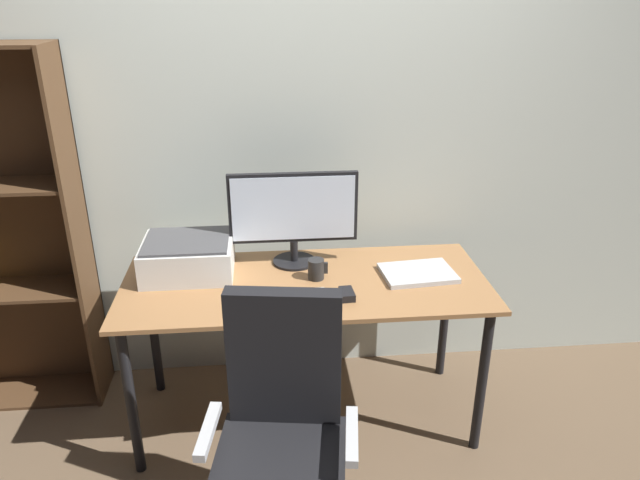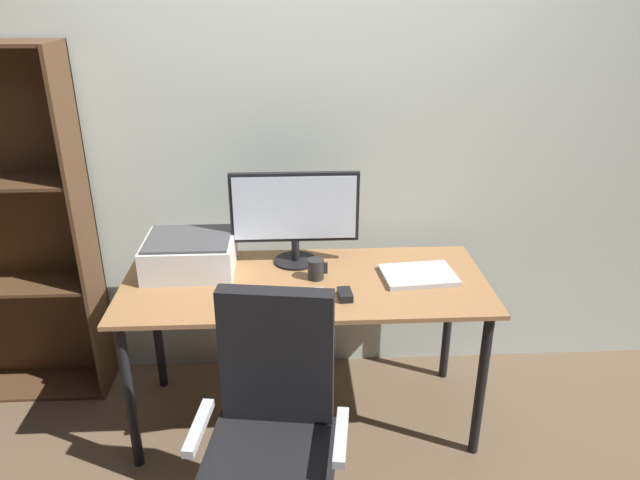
# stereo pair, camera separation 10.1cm
# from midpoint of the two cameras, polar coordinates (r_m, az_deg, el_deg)

# --- Properties ---
(ground_plane) EXTENTS (12.00, 12.00, 0.00)m
(ground_plane) POSITION_cam_midpoint_polar(r_m,az_deg,el_deg) (3.03, -2.27, -16.55)
(ground_plane) COLOR brown
(back_wall) EXTENTS (6.40, 0.10, 2.60)m
(back_wall) POSITION_cam_midpoint_polar(r_m,az_deg,el_deg) (2.91, -3.27, 10.55)
(back_wall) COLOR beige
(back_wall) RESTS_ON ground
(desk) EXTENTS (1.62, 0.68, 0.74)m
(desk) POSITION_cam_midpoint_polar(r_m,az_deg,el_deg) (2.66, -2.49, -5.66)
(desk) COLOR olive
(desk) RESTS_ON ground
(monitor) EXTENTS (0.59, 0.20, 0.44)m
(monitor) POSITION_cam_midpoint_polar(r_m,az_deg,el_deg) (2.70, -3.66, 2.68)
(monitor) COLOR black
(monitor) RESTS_ON desk
(keyboard) EXTENTS (0.29, 0.12, 0.02)m
(keyboard) POSITION_cam_midpoint_polar(r_m,az_deg,el_deg) (2.49, -4.03, -5.43)
(keyboard) COLOR silver
(keyboard) RESTS_ON desk
(mouse) EXTENTS (0.06, 0.10, 0.03)m
(mouse) POSITION_cam_midpoint_polar(r_m,az_deg,el_deg) (2.48, 1.45, -5.26)
(mouse) COLOR black
(mouse) RESTS_ON desk
(coffee_mug) EXTENTS (0.09, 0.07, 0.09)m
(coffee_mug) POSITION_cam_midpoint_polar(r_m,az_deg,el_deg) (2.62, -1.46, -2.84)
(coffee_mug) COLOR black
(coffee_mug) RESTS_ON desk
(laptop) EXTENTS (0.34, 0.26, 0.02)m
(laptop) POSITION_cam_midpoint_polar(r_m,az_deg,el_deg) (2.69, 8.37, -3.19)
(laptop) COLOR #B7BABC
(laptop) RESTS_ON desk
(printer) EXTENTS (0.40, 0.34, 0.16)m
(printer) POSITION_cam_midpoint_polar(r_m,az_deg,el_deg) (2.74, -13.64, -1.55)
(printer) COLOR silver
(printer) RESTS_ON desk
(paper_sheet) EXTENTS (0.25, 0.32, 0.00)m
(paper_sheet) POSITION_cam_midpoint_polar(r_m,az_deg,el_deg) (2.42, -7.17, -6.60)
(paper_sheet) COLOR white
(paper_sheet) RESTS_ON desk
(office_chair) EXTENTS (0.55, 0.54, 1.01)m
(office_chair) POSITION_cam_midpoint_polar(r_m,az_deg,el_deg) (2.19, -5.06, -19.51)
(office_chair) COLOR #B7BABC
(office_chair) RESTS_ON ground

